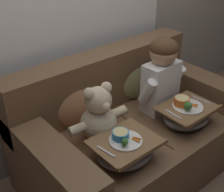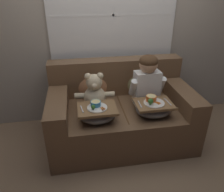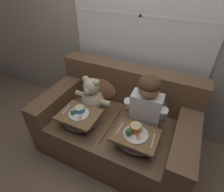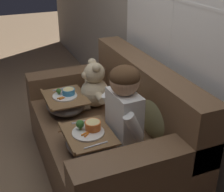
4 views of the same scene
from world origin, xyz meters
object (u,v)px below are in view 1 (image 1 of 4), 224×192
object	(u,v)px
couch	(128,134)
child_figure	(162,72)
teddy_bear	(99,117)
lap_tray_child	(186,114)
throw_pillow_behind_child	(137,76)
lap_tray_teddy	(125,149)
throw_pillow_behind_teddy	(76,101)

from	to	relation	value
couch	child_figure	xyz separation A→B (m)	(0.31, -0.03, 0.46)
teddy_bear	lap_tray_child	size ratio (longest dim) A/B	1.13
throw_pillow_behind_child	lap_tray_teddy	bearing A→B (deg)	-138.84
couch	lap_tray_teddy	xyz separation A→B (m)	(-0.31, -0.30, 0.21)
throw_pillow_behind_child	lap_tray_child	size ratio (longest dim) A/B	1.00
couch	throw_pillow_behind_teddy	distance (m)	0.51
throw_pillow_behind_child	throw_pillow_behind_teddy	xyz separation A→B (m)	(-0.62, 0.00, 0.00)
teddy_bear	throw_pillow_behind_teddy	bearing A→B (deg)	89.93
child_figure	lap_tray_child	xyz separation A→B (m)	(-0.00, -0.27, -0.25)
throw_pillow_behind_teddy	child_figure	world-z (taller)	child_figure
couch	lap_tray_child	world-z (taller)	couch
lap_tray_teddy	child_figure	bearing A→B (deg)	23.77
teddy_bear	lap_tray_teddy	bearing A→B (deg)	-90.06
throw_pillow_behind_teddy	lap_tray_child	xyz separation A→B (m)	(0.62, -0.54, -0.11)
throw_pillow_behind_teddy	lap_tray_teddy	distance (m)	0.55
throw_pillow_behind_teddy	lap_tray_child	size ratio (longest dim) A/B	1.02
throw_pillow_behind_teddy	teddy_bear	bearing A→B (deg)	-90.07
throw_pillow_behind_child	lap_tray_teddy	world-z (taller)	throw_pillow_behind_child
throw_pillow_behind_child	lap_tray_child	world-z (taller)	throw_pillow_behind_child
child_figure	lap_tray_child	distance (m)	0.37
throw_pillow_behind_child	lap_tray_teddy	distance (m)	0.83
throw_pillow_behind_child	teddy_bear	distance (m)	0.68
throw_pillow_behind_teddy	child_figure	distance (m)	0.69
throw_pillow_behind_child	teddy_bear	xyz separation A→B (m)	(-0.62, -0.27, -0.00)
teddy_bear	lap_tray_teddy	size ratio (longest dim) A/B	1.13
couch	teddy_bear	distance (m)	0.44
child_figure	couch	bearing A→B (deg)	175.12
throw_pillow_behind_child	throw_pillow_behind_teddy	world-z (taller)	throw_pillow_behind_teddy
couch	child_figure	world-z (taller)	child_figure
throw_pillow_behind_teddy	teddy_bear	world-z (taller)	teddy_bear
lap_tray_child	child_figure	bearing A→B (deg)	89.66
couch	throw_pillow_behind_child	bearing A→B (deg)	38.06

